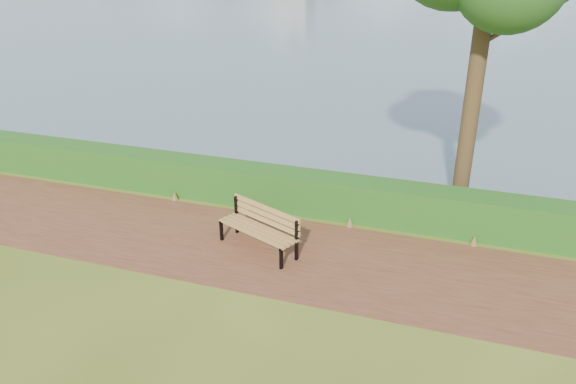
% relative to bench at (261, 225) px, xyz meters
% --- Properties ---
extents(ground, '(140.00, 140.00, 0.00)m').
position_rel_bench_xyz_m(ground, '(0.08, -0.38, -0.58)').
color(ground, '#485A19').
rests_on(ground, ground).
extents(path, '(40.00, 3.40, 0.01)m').
position_rel_bench_xyz_m(path, '(0.08, -0.08, -0.57)').
color(path, '#4F2B1B').
rests_on(path, ground).
extents(hedge, '(32.00, 0.85, 1.00)m').
position_rel_bench_xyz_m(hedge, '(0.08, 2.22, -0.08)').
color(hedge, '#1B4C15').
rests_on(hedge, ground).
extents(bench, '(2.07, 1.32, 1.01)m').
position_rel_bench_xyz_m(bench, '(0.00, 0.00, 0.00)').
color(bench, black).
rests_on(bench, ground).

